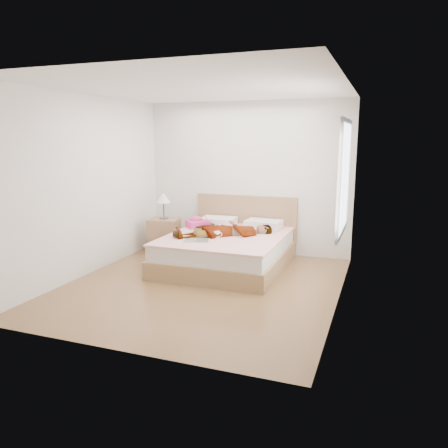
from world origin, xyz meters
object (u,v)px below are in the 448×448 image
phone (206,217)px  coffee_mug (217,234)px  nightstand (164,233)px  towel (198,223)px  plush_toy (177,233)px  bed (228,248)px  magazine (196,240)px  woman (226,228)px

phone → coffee_mug: phone is taller
nightstand → coffee_mug: bearing=-28.8°
coffee_mug → nightstand: bearing=151.2°
towel → plush_toy: size_ratio=1.84×
bed → magazine: bed is taller
bed → coffee_mug: bearing=-100.6°
woman → towel: size_ratio=3.43×
woman → phone: size_ratio=16.58×
plush_toy → nightstand: bearing=128.5°
nightstand → woman: bearing=-19.1°
towel → nightstand: (-0.67, 0.07, -0.23)m
phone → plush_toy: (-0.13, -0.80, -0.11)m
magazine → coffee_mug: (0.21, 0.28, 0.04)m
woman → towel: 0.75m
phone → bed: (0.51, -0.31, -0.41)m
bed → towel: 0.78m
bed → plush_toy: size_ratio=8.57×
phone → nightstand: 0.88m
woman → magazine: size_ratio=3.34×
towel → magazine: size_ratio=0.97×
plush_toy → woman: bearing=32.7°
bed → magazine: size_ratio=4.53×
bed → magazine: bearing=-114.4°
phone → nightstand: size_ratio=0.09×
coffee_mug → plush_toy: size_ratio=0.56×
phone → coffee_mug: bearing=-88.3°
phone → bed: bed is taller
bed → coffee_mug: size_ratio=15.20×
phone → woman: bearing=-71.9°
phone → towel: size_ratio=0.21×
bed → nightstand: size_ratio=1.96×
coffee_mug → towel: bearing=133.3°
towel → plush_toy: bearing=-89.0°
phone → plush_toy: 0.82m
towel → coffee_mug: bearing=-46.7°
phone → plush_toy: bearing=-132.4°
phone → coffee_mug: size_ratio=0.68×
woman → bed: 0.35m
woman → bed: size_ratio=0.74×
woman → plush_toy: 0.75m
phone → coffee_mug: 0.79m
phone → towel: (-0.14, -0.01, -0.10)m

